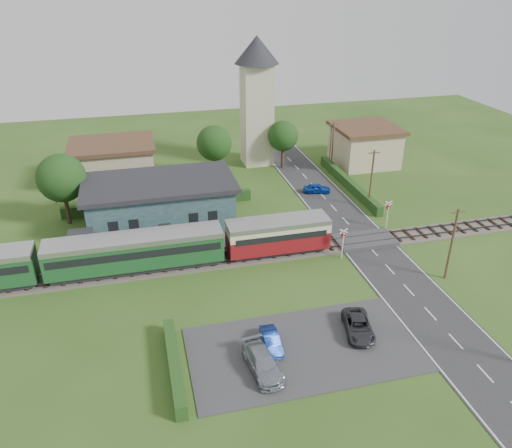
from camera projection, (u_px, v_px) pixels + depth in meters
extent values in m
plane|color=#2D4C19|center=(277.00, 264.00, 47.76)|extent=(120.00, 120.00, 0.00)
cube|color=#4C443D|center=(272.00, 253.00, 49.45)|extent=(76.00, 3.20, 0.20)
cube|color=#3F3F47|center=(274.00, 254.00, 48.68)|extent=(76.00, 0.08, 0.15)
cube|color=#3F3F47|center=(270.00, 247.00, 49.92)|extent=(76.00, 0.08, 0.15)
cube|color=#28282B|center=(373.00, 251.00, 49.92)|extent=(6.00, 70.00, 0.05)
cube|color=#333335|center=(303.00, 349.00, 37.05)|extent=(17.00, 9.00, 0.08)
cube|color=#333335|center=(365.00, 240.00, 51.55)|extent=(6.20, 3.40, 0.45)
cube|color=gray|center=(167.00, 249.00, 49.99)|extent=(30.00, 3.00, 0.45)
cube|color=#C1B59A|center=(82.00, 246.00, 47.61)|extent=(2.00, 2.00, 2.40)
cube|color=#232328|center=(80.00, 234.00, 47.03)|extent=(2.30, 2.30, 0.15)
cube|color=#2B3E44|center=(161.00, 205.00, 54.01)|extent=(15.00, 8.00, 4.80)
cube|color=#232328|center=(159.00, 183.00, 52.80)|extent=(16.00, 9.00, 0.50)
cube|color=#232328|center=(165.00, 233.00, 51.20)|extent=(1.20, 0.12, 2.20)
cube|color=black|center=(113.00, 227.00, 49.52)|extent=(1.00, 0.12, 1.20)
cube|color=black|center=(134.00, 225.00, 49.96)|extent=(1.00, 0.12, 1.20)
cube|color=black|center=(193.00, 218.00, 51.25)|extent=(1.00, 0.12, 1.20)
cube|color=black|center=(213.00, 216.00, 51.69)|extent=(1.00, 0.12, 1.20)
cube|color=#232328|center=(278.00, 248.00, 49.35)|extent=(9.00, 2.20, 0.50)
cube|color=maroon|center=(278.00, 239.00, 48.89)|extent=(10.00, 2.80, 1.80)
cube|color=beige|center=(278.00, 228.00, 48.32)|extent=(10.00, 2.82, 0.90)
cube|color=black|center=(278.00, 231.00, 48.48)|extent=(9.00, 2.88, 0.60)
cube|color=#9F9F9F|center=(278.00, 222.00, 48.03)|extent=(10.00, 2.90, 0.45)
cube|color=#232328|center=(137.00, 266.00, 46.40)|extent=(15.20, 2.20, 0.50)
cube|color=#1A4C23|center=(136.00, 252.00, 45.72)|extent=(16.00, 2.80, 2.60)
cube|color=black|center=(135.00, 248.00, 45.54)|extent=(15.40, 2.86, 0.70)
cube|color=#9F9F9F|center=(134.00, 239.00, 45.08)|extent=(16.00, 2.90, 0.50)
cube|color=#C1B59A|center=(257.00, 115.00, 69.85)|extent=(4.00, 4.00, 14.00)
cone|color=#232328|center=(257.00, 49.00, 65.85)|extent=(6.00, 6.00, 3.60)
cube|color=tan|center=(114.00, 165.00, 64.97)|extent=(10.00, 8.00, 5.00)
cube|color=#472D1E|center=(111.00, 145.00, 63.72)|extent=(10.80, 8.80, 0.50)
cube|color=tan|center=(365.00, 147.00, 71.69)|extent=(8.00, 8.00, 5.00)
cube|color=#472D1E|center=(366.00, 128.00, 70.44)|extent=(8.80, 8.80, 0.50)
cube|color=#193814|center=(174.00, 365.00, 34.74)|extent=(0.80, 9.00, 1.20)
cube|color=#193814|center=(348.00, 183.00, 64.39)|extent=(0.80, 18.00, 1.20)
cube|color=#193814|center=(159.00, 203.00, 58.69)|extent=(22.00, 0.80, 1.30)
cylinder|color=#332316|center=(67.00, 206.00, 54.59)|extent=(0.44, 0.44, 4.12)
sphere|color=#143311|center=(61.00, 178.00, 53.07)|extent=(5.20, 5.20, 5.20)
cylinder|color=#332316|center=(215.00, 166.00, 66.32)|extent=(0.44, 0.44, 3.85)
sphere|color=#143311|center=(214.00, 143.00, 64.91)|extent=(4.60, 4.60, 4.60)
cylinder|color=#332316|center=(283.00, 156.00, 70.28)|extent=(0.44, 0.44, 3.58)
sphere|color=#143311|center=(283.00, 136.00, 68.96)|extent=(4.20, 4.20, 4.20)
cylinder|color=#473321|center=(451.00, 245.00, 44.06)|extent=(0.22, 0.22, 7.00)
cube|color=#473321|center=(458.00, 212.00, 42.61)|extent=(1.40, 0.10, 0.10)
cylinder|color=#473321|center=(371.00, 179.00, 57.88)|extent=(0.22, 0.22, 7.00)
cube|color=#473321|center=(374.00, 153.00, 56.43)|extent=(1.40, 0.10, 0.10)
cylinder|color=#473321|center=(332.00, 147.00, 68.25)|extent=(0.22, 0.22, 7.00)
cube|color=#473321|center=(334.00, 124.00, 66.79)|extent=(1.40, 0.10, 0.10)
cylinder|color=silver|center=(343.00, 245.00, 48.12)|extent=(0.12, 0.12, 3.00)
cube|color=#232328|center=(343.00, 235.00, 47.62)|extent=(0.35, 0.18, 0.55)
sphere|color=#FF190C|center=(344.00, 234.00, 47.45)|extent=(0.14, 0.14, 0.14)
sphere|color=#FF190C|center=(344.00, 237.00, 47.59)|extent=(0.14, 0.14, 0.14)
cube|color=silver|center=(344.00, 231.00, 47.44)|extent=(0.84, 0.05, 0.55)
cube|color=silver|center=(344.00, 231.00, 47.44)|extent=(0.84, 0.05, 0.55)
cylinder|color=silver|center=(387.00, 216.00, 53.83)|extent=(0.12, 0.12, 3.00)
cube|color=#232328|center=(388.00, 206.00, 53.33)|extent=(0.35, 0.18, 0.55)
sphere|color=#FF190C|center=(389.00, 206.00, 53.15)|extent=(0.14, 0.14, 0.14)
sphere|color=#FF190C|center=(389.00, 208.00, 53.29)|extent=(0.14, 0.14, 0.14)
cube|color=silver|center=(389.00, 203.00, 53.14)|extent=(0.84, 0.05, 0.55)
cube|color=silver|center=(389.00, 203.00, 53.14)|extent=(0.84, 0.05, 0.55)
cylinder|color=#3F3F47|center=(53.00, 184.00, 59.14)|extent=(0.14, 0.14, 5.00)
sphere|color=orange|center=(49.00, 164.00, 58.00)|extent=(0.30, 0.30, 0.30)
cylinder|color=#3F3F47|center=(331.00, 142.00, 73.41)|extent=(0.14, 0.14, 5.00)
sphere|color=orange|center=(332.00, 126.00, 72.28)|extent=(0.30, 0.30, 0.30)
imported|color=#0B34A1|center=(317.00, 188.00, 62.80)|extent=(3.61, 2.19, 1.15)
imported|color=#12359A|center=(271.00, 341.00, 36.99)|extent=(1.29, 3.38, 1.10)
imported|color=gray|center=(263.00, 363.00, 34.73)|extent=(2.44, 4.88, 1.36)
imported|color=#2D2D32|center=(358.00, 326.00, 38.42)|extent=(2.91, 4.67, 1.21)
imported|color=gray|center=(219.00, 234.00, 50.19)|extent=(0.82, 0.66, 1.96)
imported|color=gray|center=(125.00, 247.00, 48.10)|extent=(0.70, 0.87, 1.73)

